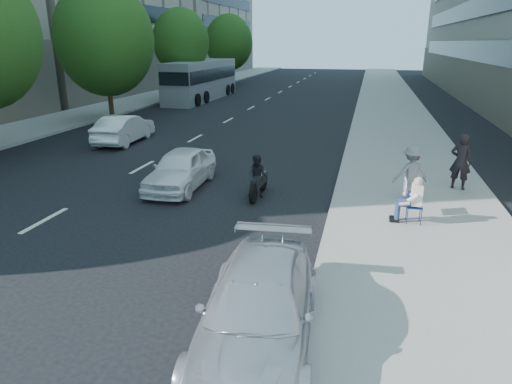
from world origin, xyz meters
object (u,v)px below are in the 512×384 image
(jogger, at_px, (411,173))
(parked_sedan, at_px, (258,309))
(white_sedan_near, at_px, (181,169))
(seated_protester, at_px, (411,197))
(white_sedan_mid, at_px, (124,129))
(pedestrian_woman, at_px, (461,161))
(motorcycle, at_px, (258,179))
(bus, at_px, (202,80))

(jogger, bearing_deg, parked_sedan, 49.33)
(parked_sedan, height_order, white_sedan_near, white_sedan_near)
(seated_protester, xyz_separation_m, white_sedan_near, (-7.50, 1.86, -0.19))
(white_sedan_mid, bearing_deg, white_sedan_near, 128.79)
(parked_sedan, distance_m, white_sedan_near, 9.13)
(seated_protester, xyz_separation_m, parked_sedan, (-2.84, -6.00, -0.21))
(parked_sedan, bearing_deg, pedestrian_woman, 58.84)
(pedestrian_woman, bearing_deg, parked_sedan, 84.27)
(pedestrian_woman, bearing_deg, white_sedan_near, 30.52)
(seated_protester, height_order, white_sedan_near, seated_protester)
(seated_protester, relative_size, motorcycle, 0.64)
(seated_protester, height_order, white_sedan_mid, seated_protester)
(pedestrian_woman, bearing_deg, motorcycle, 37.96)
(seated_protester, relative_size, bus, 0.11)
(bus, bearing_deg, white_sedan_near, -71.06)
(pedestrian_woman, height_order, white_sedan_mid, pedestrian_woman)
(white_sedan_mid, bearing_deg, pedestrian_woman, 159.57)
(seated_protester, distance_m, white_sedan_near, 7.73)
(parked_sedan, bearing_deg, seated_protester, 59.50)
(white_sedan_near, height_order, motorcycle, motorcycle)
(jogger, height_order, motorcycle, jogger)
(seated_protester, height_order, motorcycle, seated_protester)
(jogger, xyz_separation_m, white_sedan_near, (-7.63, -0.10, -0.33))
(parked_sedan, relative_size, motorcycle, 2.25)
(jogger, bearing_deg, white_sedan_near, -19.43)
(white_sedan_mid, height_order, motorcycle, motorcycle)
(jogger, xyz_separation_m, parked_sedan, (-2.97, -7.96, -0.34))
(pedestrian_woman, xyz_separation_m, white_sedan_mid, (-15.02, 4.66, -0.39))
(pedestrian_woman, bearing_deg, white_sedan_mid, 3.04)
(seated_protester, bearing_deg, white_sedan_near, 166.11)
(parked_sedan, distance_m, bus, 34.81)
(parked_sedan, height_order, white_sedan_mid, white_sedan_mid)
(jogger, relative_size, parked_sedan, 0.37)
(white_sedan_near, bearing_deg, parked_sedan, -60.72)
(bus, bearing_deg, jogger, -56.58)
(seated_protester, height_order, parked_sedan, seated_protester)
(seated_protester, xyz_separation_m, pedestrian_woman, (1.81, 3.54, 0.22))
(motorcycle, bearing_deg, seated_protester, -15.50)
(seated_protester, distance_m, parked_sedan, 6.64)
(white_sedan_near, xyz_separation_m, motorcycle, (2.86, -0.38, -0.04))
(pedestrian_woman, relative_size, motorcycle, 0.92)
(parked_sedan, bearing_deg, white_sedan_near, 115.53)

